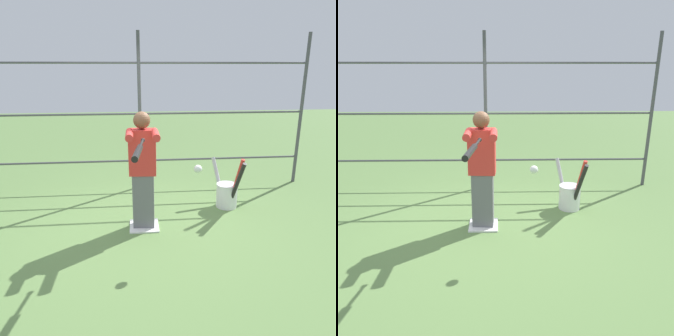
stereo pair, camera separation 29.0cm
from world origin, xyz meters
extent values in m
plane|color=#608447|center=(0.00, 0.00, 0.00)|extent=(24.00, 24.00, 0.00)
cube|color=white|center=(0.00, 0.00, 0.01)|extent=(0.40, 0.40, 0.02)
cylinder|color=#4C4C51|center=(-2.94, -1.60, 1.35)|extent=(0.06, 0.06, 2.70)
cylinder|color=#4C4C51|center=(0.00, -1.60, 1.35)|extent=(0.06, 0.06, 2.70)
cylinder|color=#4C4C51|center=(0.00, -1.60, 0.50)|extent=(5.88, 0.04, 0.04)
cylinder|color=#4C4C51|center=(0.00, -1.60, 1.35)|extent=(5.88, 0.04, 0.04)
cylinder|color=#4C4C51|center=(0.00, -1.60, 2.20)|extent=(5.88, 0.04, 0.04)
cube|color=slate|center=(0.00, 0.00, 0.39)|extent=(0.30, 0.20, 0.77)
cube|color=red|center=(0.00, 0.00, 1.08)|extent=(0.37, 0.23, 0.60)
sphere|color=brown|center=(0.00, 0.00, 1.49)|extent=(0.22, 0.22, 0.22)
cylinder|color=red|center=(-0.16, 0.23, 1.35)|extent=(0.09, 0.43, 0.09)
cylinder|color=red|center=(0.16, 0.20, 1.35)|extent=(0.09, 0.43, 0.09)
sphere|color=black|center=(0.00, 0.43, 1.33)|extent=(0.05, 0.05, 0.05)
cylinder|color=black|center=(0.02, 0.59, 1.33)|extent=(0.07, 0.32, 0.03)
cylinder|color=black|center=(0.07, 0.98, 1.32)|extent=(0.12, 0.48, 0.07)
sphere|color=white|center=(-0.62, 0.61, 1.02)|extent=(0.10, 0.10, 0.10)
cylinder|color=white|center=(-1.32, -0.56, 0.19)|extent=(0.33, 0.33, 0.37)
torus|color=white|center=(-1.32, -0.56, 0.37)|extent=(0.34, 0.34, 0.01)
cylinder|color=#B2B2B7|center=(-1.23, -0.75, 0.39)|extent=(0.22, 0.34, 0.72)
cylinder|color=black|center=(-1.40, -0.35, 0.43)|extent=(0.18, 0.37, 0.80)
cylinder|color=red|center=(-1.41, -0.40, 0.44)|extent=(0.19, 0.28, 0.82)
camera|label=1|loc=(0.08, 4.14, 2.15)|focal=35.00mm
camera|label=2|loc=(-0.21, 4.16, 2.15)|focal=35.00mm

